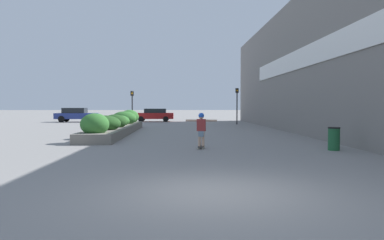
# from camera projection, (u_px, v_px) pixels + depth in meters

# --- Properties ---
(ground_plane) EXTENTS (300.00, 300.00, 0.00)m
(ground_plane) POSITION_uv_depth(u_px,v_px,m) (215.00, 192.00, 7.67)
(ground_plane) COLOR gray
(building_wall_right) EXTENTS (0.67, 41.46, 8.72)m
(building_wall_right) POSITION_uv_depth(u_px,v_px,m) (298.00, 66.00, 24.02)
(building_wall_right) COLOR gray
(building_wall_right) RESTS_ON ground_plane
(planter_box) EXTENTS (1.84, 14.16, 1.46)m
(planter_box) POSITION_uv_depth(u_px,v_px,m) (117.00, 125.00, 24.02)
(planter_box) COLOR slate
(planter_box) RESTS_ON ground_plane
(skateboard) EXTENTS (0.34, 0.72, 0.10)m
(skateboard) POSITION_uv_depth(u_px,v_px,m) (201.00, 147.00, 15.47)
(skateboard) COLOR black
(skateboard) RESTS_ON ground_plane
(skateboarder) EXTENTS (1.29, 0.32, 1.39)m
(skateboarder) POSITION_uv_depth(u_px,v_px,m) (201.00, 126.00, 15.44)
(skateboarder) COLOR tan
(skateboarder) RESTS_ON skateboard
(trash_bin) EXTENTS (0.48, 0.48, 0.92)m
(trash_bin) POSITION_uv_depth(u_px,v_px,m) (334.00, 139.00, 14.87)
(trash_bin) COLOR #1E5B33
(trash_bin) RESTS_ON ground_plane
(car_leftmost) EXTENTS (4.41, 1.99, 1.46)m
(car_leftmost) POSITION_uv_depth(u_px,v_px,m) (154.00, 115.00, 42.16)
(car_leftmost) COLOR maroon
(car_leftmost) RESTS_ON ground_plane
(car_center_left) EXTENTS (4.40, 1.97, 1.55)m
(car_center_left) POSITION_uv_depth(u_px,v_px,m) (76.00, 115.00, 40.96)
(car_center_left) COLOR navy
(car_center_left) RESTS_ON ground_plane
(traffic_light_left) EXTENTS (0.28, 0.30, 3.16)m
(traffic_light_left) POSITION_uv_depth(u_px,v_px,m) (132.00, 101.00, 34.96)
(traffic_light_left) COLOR black
(traffic_light_left) RESTS_ON ground_plane
(traffic_light_right) EXTENTS (0.28, 0.30, 3.45)m
(traffic_light_right) POSITION_uv_depth(u_px,v_px,m) (237.00, 100.00, 35.55)
(traffic_light_right) COLOR black
(traffic_light_right) RESTS_ON ground_plane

